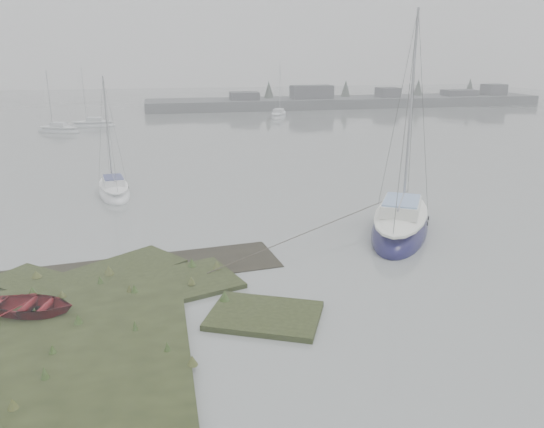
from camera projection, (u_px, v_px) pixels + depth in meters
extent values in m
plane|color=slate|center=(188.00, 151.00, 45.45)|extent=(160.00, 160.00, 0.00)
cube|color=#4C4F51|center=(347.00, 103.00, 80.39)|extent=(60.00, 8.00, 1.60)
cube|color=#424247|center=(244.00, 100.00, 75.99)|extent=(4.00, 3.00, 2.20)
cube|color=#424247|center=(311.00, 96.00, 77.89)|extent=(6.00, 3.00, 3.00)
cube|color=#424247|center=(387.00, 96.00, 80.39)|extent=(3.00, 3.00, 2.50)
cube|color=#424247|center=(459.00, 96.00, 82.89)|extent=(5.00, 3.00, 2.00)
cube|color=#424247|center=(493.00, 93.00, 83.98)|extent=(3.00, 3.00, 2.80)
cone|color=#384238|center=(269.00, 93.00, 78.43)|extent=(2.00, 2.00, 3.50)
cone|color=#384238|center=(346.00, 91.00, 80.85)|extent=(2.00, 2.00, 3.50)
cone|color=#384238|center=(418.00, 90.00, 83.28)|extent=(2.00, 2.00, 3.50)
cone|color=#384238|center=(469.00, 89.00, 85.09)|extent=(2.00, 2.00, 3.50)
ellipsoid|color=#0F0D3C|center=(400.00, 229.00, 25.14)|extent=(6.10, 7.91, 1.87)
ellipsoid|color=white|center=(401.00, 214.00, 24.92)|extent=(5.16, 6.80, 0.53)
cube|color=white|center=(401.00, 207.00, 24.48)|extent=(2.76, 3.11, 0.55)
cube|color=#82A0CE|center=(402.00, 200.00, 24.39)|extent=(2.56, 2.86, 0.09)
cylinder|color=#939399|center=(411.00, 109.00, 24.39)|extent=(0.12, 0.12, 8.79)
cylinder|color=#939399|center=(401.00, 202.00, 24.19)|extent=(1.65, 2.70, 0.10)
ellipsoid|color=white|center=(114.00, 193.00, 31.61)|extent=(2.56, 5.47, 1.28)
ellipsoid|color=white|center=(114.00, 185.00, 31.45)|extent=(2.11, 4.74, 0.36)
cube|color=white|center=(113.00, 181.00, 31.16)|extent=(1.40, 1.96, 0.38)
cube|color=navy|center=(113.00, 177.00, 31.10)|extent=(1.31, 1.80, 0.06)
cylinder|color=#939399|center=(107.00, 128.00, 31.08)|extent=(0.08, 0.08, 6.01)
cylinder|color=#939399|center=(113.00, 178.00, 30.96)|extent=(0.41, 2.09, 0.07)
ellipsoid|color=silver|center=(59.00, 132.00, 55.31)|extent=(5.02, 3.60, 1.17)
ellipsoid|color=silver|center=(58.00, 127.00, 55.17)|extent=(4.33, 3.04, 0.33)
cube|color=silver|center=(59.00, 125.00, 55.04)|extent=(1.94, 1.67, 0.34)
cube|color=silver|center=(59.00, 123.00, 54.98)|extent=(1.79, 1.55, 0.06)
cylinder|color=#939399|center=(49.00, 98.00, 54.43)|extent=(0.08, 0.08, 5.52)
cylinder|color=#939399|center=(60.00, 123.00, 54.95)|extent=(1.75, 0.93, 0.06)
ellipsoid|color=#B8BFC4|center=(279.00, 117.00, 67.32)|extent=(3.72, 5.46, 1.27)
ellipsoid|color=silver|center=(279.00, 113.00, 67.17)|extent=(3.13, 4.71, 0.36)
cube|color=silver|center=(278.00, 111.00, 66.86)|extent=(1.76, 2.09, 0.37)
cube|color=silver|center=(278.00, 109.00, 66.80)|extent=(1.63, 1.93, 0.06)
cylinder|color=#939399|center=(280.00, 86.00, 66.83)|extent=(0.08, 0.08, 5.97)
cylinder|color=#939399|center=(278.00, 109.00, 66.66)|extent=(0.92, 1.93, 0.07)
ellipsoid|color=silver|center=(93.00, 126.00, 59.31)|extent=(5.02, 1.93, 1.20)
ellipsoid|color=silver|center=(93.00, 122.00, 59.16)|extent=(4.37, 1.57, 0.34)
cube|color=silver|center=(94.00, 119.00, 59.11)|extent=(1.75, 1.16, 0.35)
cube|color=silver|center=(94.00, 117.00, 59.05)|extent=(1.61, 1.08, 0.06)
cylinder|color=#939399|center=(84.00, 94.00, 58.17)|extent=(0.08, 0.08, 5.63)
cylinder|color=#939399|center=(96.00, 117.00, 59.07)|extent=(1.97, 0.19, 0.06)
imported|color=maroon|center=(32.00, 305.00, 16.87)|extent=(3.20, 2.70, 0.57)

